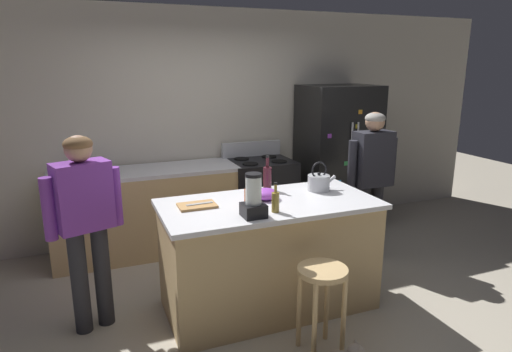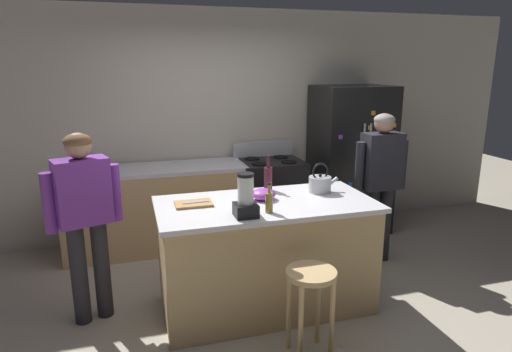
{
  "view_description": "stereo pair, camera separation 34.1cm",
  "coord_description": "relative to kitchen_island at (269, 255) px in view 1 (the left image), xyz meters",
  "views": [
    {
      "loc": [
        -1.38,
        -3.19,
        2.06
      ],
      "look_at": [
        0.0,
        0.3,
        1.1
      ],
      "focal_mm": 30.82,
      "sensor_mm": 36.0,
      "label": 1
    },
    {
      "loc": [
        -1.06,
        -3.31,
        2.06
      ],
      "look_at": [
        0.0,
        0.3,
        1.1
      ],
      "focal_mm": 30.82,
      "sensor_mm": 36.0,
      "label": 2
    }
  ],
  "objects": [
    {
      "name": "bottle_cooking_sauce",
      "position": [
        -0.2,
        -0.04,
        0.55
      ],
      "size": [
        0.06,
        0.06,
        0.22
      ],
      "color": "#B24C26",
      "rests_on": "kitchen_island"
    },
    {
      "name": "chef_knife",
      "position": [
        -0.57,
        0.09,
        0.5
      ],
      "size": [
        0.22,
        0.04,
        0.01
      ],
      "primitive_type": "cube",
      "rotation": [
        0.0,
        0.0,
        0.06
      ],
      "color": "#B7BABF",
      "rests_on": "cutting_board"
    },
    {
      "name": "refrigerator",
      "position": [
        1.58,
        1.5,
        0.43
      ],
      "size": [
        0.9,
        0.73,
        1.82
      ],
      "color": "black",
      "rests_on": "ground_plane"
    },
    {
      "name": "tea_kettle",
      "position": [
        0.55,
        0.15,
        0.55
      ],
      "size": [
        0.28,
        0.2,
        0.27
      ],
      "color": "#B7BABF",
      "rests_on": "kitchen_island"
    },
    {
      "name": "back_wall",
      "position": [
        0.0,
        1.95,
        0.87
      ],
      "size": [
        8.0,
        0.1,
        2.7
      ],
      "primitive_type": "cube",
      "color": "beige",
      "rests_on": "ground_plane"
    },
    {
      "name": "bottle_vinegar",
      "position": [
        -0.06,
        -0.25,
        0.56
      ],
      "size": [
        0.06,
        0.06,
        0.24
      ],
      "color": "olive",
      "rests_on": "kitchen_island"
    },
    {
      "name": "person_by_island_left",
      "position": [
        -1.43,
        0.21,
        0.47
      ],
      "size": [
        0.59,
        0.33,
        1.56
      ],
      "color": "#26262B",
      "rests_on": "ground_plane"
    },
    {
      "name": "blender_appliance",
      "position": [
        -0.25,
        -0.29,
        0.62
      ],
      "size": [
        0.17,
        0.17,
        0.33
      ],
      "color": "black",
      "rests_on": "kitchen_island"
    },
    {
      "name": "stove_range",
      "position": [
        0.53,
        1.52,
        0.01
      ],
      "size": [
        0.76,
        0.65,
        1.13
      ],
      "color": "black",
      "rests_on": "ground_plane"
    },
    {
      "name": "bottle_wine",
      "position": [
        0.13,
        0.34,
        0.59
      ],
      "size": [
        0.08,
        0.08,
        0.32
      ],
      "color": "#471923",
      "rests_on": "kitchen_island"
    },
    {
      "name": "kitchen_island",
      "position": [
        0.0,
        0.0,
        0.0
      ],
      "size": [
        1.81,
        0.89,
        0.95
      ],
      "color": "tan",
      "rests_on": "ground_plane"
    },
    {
      "name": "cutting_board",
      "position": [
        -0.59,
        0.09,
        0.48
      ],
      "size": [
        0.3,
        0.2,
        0.02
      ],
      "primitive_type": "cube",
      "color": "#B7844C",
      "rests_on": "kitchen_island"
    },
    {
      "name": "back_counter_run",
      "position": [
        -0.8,
        1.55,
        -0.0
      ],
      "size": [
        2.0,
        0.64,
        0.95
      ],
      "color": "tan",
      "rests_on": "ground_plane"
    },
    {
      "name": "person_by_sink_right",
      "position": [
        1.42,
        0.55,
        0.48
      ],
      "size": [
        0.59,
        0.22,
        1.59
      ],
      "color": "#26262B",
      "rests_on": "ground_plane"
    },
    {
      "name": "ground_plane",
      "position": [
        0.0,
        0.0,
        -0.48
      ],
      "size": [
        14.0,
        14.0,
        0.0
      ],
      "primitive_type": "plane",
      "color": "#B2A893"
    },
    {
      "name": "mixing_bowl",
      "position": [
        -0.0,
        0.08,
        0.52
      ],
      "size": [
        0.21,
        0.21,
        0.09
      ],
      "primitive_type": "ellipsoid",
      "color": "purple",
      "rests_on": "kitchen_island"
    },
    {
      "name": "bar_stool",
      "position": [
        0.1,
        -0.73,
        0.04
      ],
      "size": [
        0.36,
        0.36,
        0.67
      ],
      "color": "tan",
      "rests_on": "ground_plane"
    }
  ]
}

